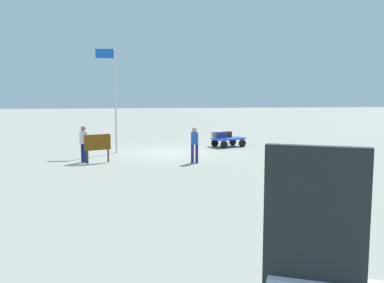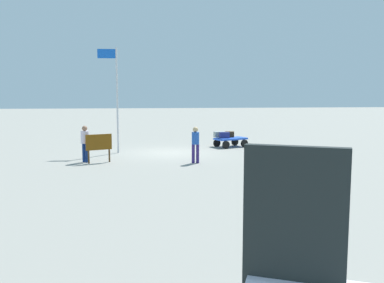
# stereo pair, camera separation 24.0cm
# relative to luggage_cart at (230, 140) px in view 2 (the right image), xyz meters

# --- Properties ---
(ground_plane) EXTENTS (120.00, 120.00, 0.00)m
(ground_plane) POSITION_rel_luggage_cart_xyz_m (3.63, 1.96, -0.40)
(ground_plane) COLOR gray
(luggage_cart) EXTENTS (2.08, 1.69, 0.55)m
(luggage_cart) POSITION_rel_luggage_cart_xyz_m (0.00, 0.00, 0.00)
(luggage_cart) COLOR blue
(luggage_cart) RESTS_ON ground
(suitcase_olive) EXTENTS (0.59, 0.46, 0.33)m
(suitcase_olive) POSITION_rel_luggage_cart_xyz_m (-0.05, -0.48, 0.31)
(suitcase_olive) COLOR #3F2914
(suitcase_olive) RESTS_ON luggage_cart
(suitcase_navy) EXTENTS (0.48, 0.37, 0.29)m
(suitcase_navy) POSITION_rel_luggage_cart_xyz_m (0.36, -0.36, 0.29)
(suitcase_navy) COLOR gray
(suitcase_navy) RESTS_ON luggage_cart
(suitcase_dark) EXTENTS (0.64, 0.46, 0.33)m
(suitcase_dark) POSITION_rel_luggage_cart_xyz_m (0.60, -0.44, 0.31)
(suitcase_dark) COLOR gray
(suitcase_dark) RESTS_ON luggage_cart
(suitcase_maroon) EXTENTS (0.59, 0.36, 0.34)m
(suitcase_maroon) POSITION_rel_luggage_cart_xyz_m (0.37, 0.04, 0.32)
(suitcase_maroon) COLOR navy
(suitcase_maroon) RESTS_ON luggage_cart
(worker_lead) EXTENTS (0.37, 0.37, 1.67)m
(worker_lead) POSITION_rel_luggage_cart_xyz_m (2.69, 5.36, 0.58)
(worker_lead) COLOR navy
(worker_lead) RESTS_ON ground
(worker_trailing) EXTENTS (0.53, 0.53, 1.70)m
(worker_trailing) POSITION_rel_luggage_cart_xyz_m (7.73, 4.58, 0.62)
(worker_trailing) COLOR navy
(worker_trailing) RESTS_ON ground
(flagpole) EXTENTS (1.02, 0.10, 5.55)m
(flagpole) POSITION_rel_luggage_cart_xyz_m (6.52, 1.65, 2.85)
(flagpole) COLOR silver
(flagpole) RESTS_ON ground
(signboard) EXTENTS (1.14, 0.52, 1.32)m
(signboard) POSITION_rel_luggage_cart_xyz_m (7.09, 4.77, 0.47)
(signboard) COLOR #4C3319
(signboard) RESTS_ON ground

